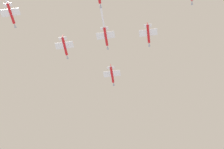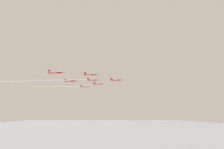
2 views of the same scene
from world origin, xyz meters
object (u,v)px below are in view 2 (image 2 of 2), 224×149
(jet_starboard_outer, at_px, (65,87))
(jet_port_trail, at_px, (43,81))
(jet_lead, at_px, (116,80))
(jet_port_inner, at_px, (98,84))
(jet_port_outer, at_px, (70,80))
(jet_center_rear, at_px, (55,73))
(jet_starboard_inner, at_px, (90,74))

(jet_starboard_outer, height_order, jet_port_trail, jet_port_trail)
(jet_lead, distance_m, jet_starboard_outer, 66.24)
(jet_port_inner, relative_size, jet_port_outer, 0.19)
(jet_center_rear, xyz_separation_m, jet_port_trail, (-14.00, -41.79, 0.02))
(jet_center_rear, bearing_deg, jet_port_trail, -143.12)
(jet_port_outer, bearing_deg, jet_starboard_inner, 50.58)
(jet_port_trail, bearing_deg, jet_starboard_outer, 170.93)
(jet_starboard_outer, relative_size, jet_port_trail, 0.94)
(jet_starboard_outer, bearing_deg, jet_lead, 57.84)
(jet_lead, bearing_deg, jet_starboard_outer, -122.16)
(jet_lead, relative_size, jet_center_rear, 1.00)
(jet_starboard_outer, bearing_deg, jet_starboard_inner, 36.02)
(jet_port_inner, bearing_deg, jet_lead, 45.00)
(jet_port_inner, bearing_deg, jet_starboard_inner, 0.00)
(jet_port_trail, bearing_deg, jet_lead, 90.00)
(jet_port_outer, bearing_deg, jet_lead, 90.00)
(jet_port_outer, relative_size, jet_starboard_outer, 0.96)
(jet_lead, distance_m, jet_starboard_inner, 24.97)
(jet_port_inner, xyz_separation_m, jet_port_trail, (39.53, -26.27, 0.35))
(jet_port_outer, distance_m, jet_port_trail, 22.64)
(jet_port_inner, distance_m, jet_starboard_inner, 35.32)
(jet_starboard_outer, bearing_deg, jet_port_outer, 25.75)
(jet_center_rear, relative_size, jet_port_trail, 0.17)
(jet_starboard_inner, relative_size, jet_center_rear, 1.00)
(jet_lead, relative_size, jet_port_outer, 0.19)
(jet_port_inner, bearing_deg, jet_port_trail, -68.20)
(jet_lead, bearing_deg, jet_starboard_inner, -45.00)
(jet_port_trail, bearing_deg, jet_starboard_inner, 68.20)
(jet_lead, xyz_separation_m, jet_port_trail, (35.03, -50.79, -0.43))
(jet_port_inner, xyz_separation_m, jet_starboard_inner, (29.02, 20.01, 2.26))
(jet_port_outer, relative_size, jet_center_rear, 5.32)
(jet_center_rear, bearing_deg, jet_port_inner, 161.57)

